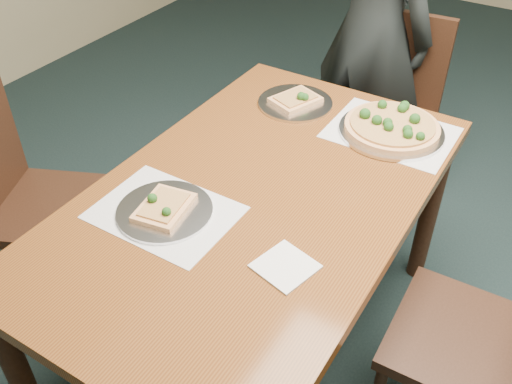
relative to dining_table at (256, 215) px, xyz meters
The scene contains 12 objects.
ground 0.81m from the dining_table, 11.53° to the left, with size 8.00×8.00×0.00m, color black.
dining_table is the anchor object (origin of this frame).
chair_far 1.13m from the dining_table, 88.89° to the left, with size 0.45×0.45×0.91m.
chair_left 0.91m from the dining_table, 166.83° to the right, with size 0.56×0.56×0.91m.
chair_right 0.79m from the dining_table, ahead, with size 0.43×0.43×0.91m.
diner 1.23m from the dining_table, 96.36° to the left, with size 0.59×0.39×1.63m, color black.
placemat_main 0.58m from the dining_table, 66.85° to the left, with size 0.42×0.32×0.00m, color white.
placemat_near 0.30m from the dining_table, 128.22° to the right, with size 0.40×0.30×0.00m, color white.
pizza_pan 0.59m from the dining_table, 66.89° to the left, with size 0.36×0.36×0.07m.
slice_plate_near 0.30m from the dining_table, 128.19° to the right, with size 0.28×0.28×0.06m.
slice_plate_far 0.56m from the dining_table, 106.06° to the left, with size 0.28×0.28×0.06m.
napkin 0.34m from the dining_table, 44.64° to the right, with size 0.14×0.14×0.01m, color white.
Camera 1 is at (0.25, -1.24, 1.83)m, focal length 40.00 mm.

